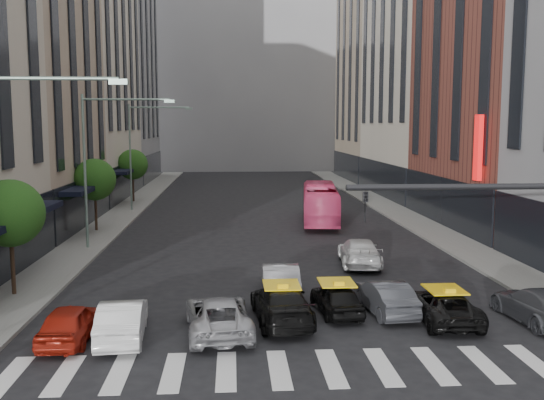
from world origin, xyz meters
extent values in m
plane|color=black|center=(0.00, 0.00, 0.00)|extent=(160.00, 160.00, 0.00)
cube|color=slate|center=(-11.50, 30.00, 0.07)|extent=(3.00, 96.00, 0.15)
cube|color=slate|center=(11.50, 30.00, 0.07)|extent=(3.00, 96.00, 0.15)
cube|color=tan|center=(-17.00, 28.00, 12.00)|extent=(8.00, 16.00, 24.00)
cube|color=beige|center=(-17.00, 46.00, 18.00)|extent=(8.00, 20.00, 36.00)
cube|color=gray|center=(-17.00, 65.00, 15.00)|extent=(8.00, 18.00, 30.00)
cube|color=brown|center=(17.00, 27.00, 13.00)|extent=(8.00, 18.00, 26.00)
cube|color=tan|center=(17.00, 65.00, 14.00)|extent=(8.00, 18.00, 28.00)
cube|color=gray|center=(0.00, 85.00, 18.00)|extent=(30.00, 10.00, 36.00)
cylinder|color=black|center=(-11.80, 10.00, 1.72)|extent=(0.18, 0.18, 3.15)
sphere|color=#144614|center=(-11.80, 10.00, 3.66)|extent=(2.88, 2.88, 2.88)
cylinder|color=black|center=(-11.80, 26.00, 1.72)|extent=(0.18, 0.18, 3.15)
sphere|color=#144614|center=(-11.80, 26.00, 3.66)|extent=(2.88, 2.88, 2.88)
cylinder|color=black|center=(-11.80, 42.00, 1.72)|extent=(0.18, 0.18, 3.15)
sphere|color=#144614|center=(-11.80, 42.00, 3.66)|extent=(2.88, 2.88, 2.88)
cylinder|color=gray|center=(-8.50, 4.00, 8.85)|extent=(5.00, 0.12, 0.12)
cube|color=gray|center=(-6.00, 4.00, 8.75)|extent=(0.60, 0.25, 0.18)
cylinder|color=gray|center=(-11.00, 20.00, 4.65)|extent=(0.16, 0.16, 9.00)
cylinder|color=gray|center=(-8.50, 20.00, 8.85)|extent=(5.00, 0.12, 0.12)
cube|color=gray|center=(-6.00, 20.00, 8.75)|extent=(0.60, 0.25, 0.18)
cylinder|color=gray|center=(-11.00, 36.00, 4.65)|extent=(0.16, 0.16, 9.00)
cylinder|color=gray|center=(-8.50, 36.00, 8.85)|extent=(5.00, 0.12, 0.12)
cube|color=gray|center=(-6.00, 36.00, 8.75)|extent=(0.60, 0.25, 0.18)
cylinder|color=black|center=(5.50, -1.00, 5.80)|extent=(10.00, 0.16, 0.16)
imported|color=black|center=(1.00, -1.00, 5.30)|extent=(0.13, 0.16, 0.80)
cube|color=red|center=(12.60, 20.00, 6.00)|extent=(0.30, 0.70, 4.00)
imported|color=maroon|center=(-7.96, 4.37, 0.65)|extent=(1.60, 3.85, 1.30)
imported|color=silver|center=(-6.20, 4.47, 0.70)|extent=(1.79, 4.34, 1.40)
imported|color=#9E9FA4|center=(-2.90, 4.87, 0.66)|extent=(2.66, 4.96, 1.32)
imported|color=black|center=(-0.57, 5.94, 0.70)|extent=(2.36, 5.00, 1.41)
imported|color=black|center=(1.67, 6.79, 0.62)|extent=(1.86, 3.78, 1.24)
imported|color=#37393E|center=(3.60, 6.77, 0.66)|extent=(1.82, 4.14, 1.32)
imported|color=black|center=(5.56, 5.61, 0.61)|extent=(2.25, 4.47, 1.21)
imported|color=#3C3E43|center=(9.00, 5.26, 0.66)|extent=(2.22, 4.69, 1.32)
imported|color=#939498|center=(-0.34, 9.47, 0.73)|extent=(1.65, 4.47, 1.46)
imported|color=silver|center=(4.30, 14.92, 0.71)|extent=(2.44, 5.09, 1.43)
imported|color=#EB457A|center=(4.27, 29.09, 1.47)|extent=(3.66, 10.76, 2.94)
camera|label=1|loc=(-2.37, -16.06, 7.37)|focal=40.00mm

